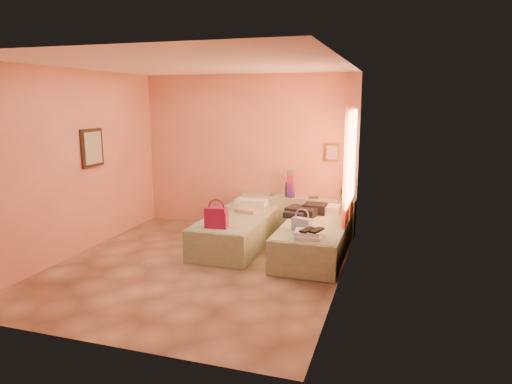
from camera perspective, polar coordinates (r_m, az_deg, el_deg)
ground at (r=6.69m, az=-7.22°, el=-9.16°), size 4.50×4.50×0.00m
room_walls at (r=6.72m, az=-3.98°, el=6.68°), size 4.02×4.51×2.81m
headboard_ledge at (r=8.20m, az=5.13°, el=-2.84°), size 2.05×0.30×0.65m
bed_left at (r=7.45m, az=-2.39°, el=-4.88°), size 0.91×2.00×0.50m
bed_right at (r=7.04m, az=7.28°, el=-5.94°), size 0.91×2.00×0.50m
water_bottle at (r=8.12m, az=3.91°, el=0.28°), size 0.08×0.08×0.25m
rainbow_box at (r=8.03m, az=4.39°, el=1.04°), size 0.13×0.13×0.49m
small_dish at (r=8.17m, az=2.05°, el=-0.43°), size 0.13×0.13×0.03m
green_book at (r=8.05m, az=7.20°, el=-0.68°), size 0.19×0.16×0.03m
flower_vase at (r=8.02m, az=11.15°, el=0.03°), size 0.28×0.28×0.27m
magenta_handbag at (r=6.71m, az=-4.96°, el=-3.17°), size 0.34×0.22×0.31m
khaki_garment at (r=7.63m, az=-1.00°, el=-2.29°), size 0.42×0.36×0.06m
clothes_pile at (r=7.46m, az=6.18°, el=-2.29°), size 0.57×0.57×0.16m
blue_handbag at (r=6.59m, az=5.75°, el=-4.03°), size 0.30×0.19×0.18m
towel_stack at (r=6.24m, az=6.59°, el=-5.33°), size 0.37×0.32×0.10m
sandal_pair at (r=6.22m, az=7.02°, el=-4.76°), size 0.29×0.33×0.03m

